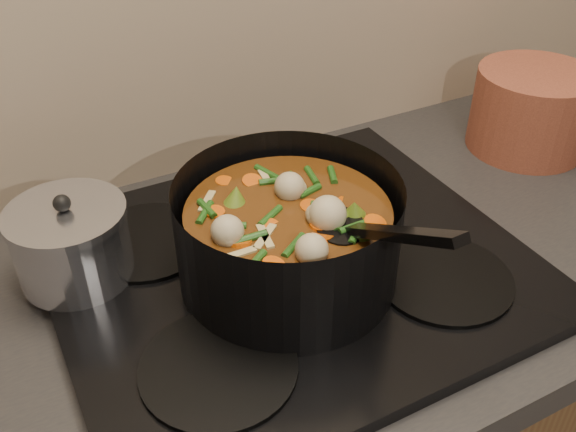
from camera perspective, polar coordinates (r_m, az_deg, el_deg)
name	(u,v)px	position (r m, az deg, el deg)	size (l,w,h in m)	color
stovetop	(290,265)	(0.88, 0.16, -4.41)	(0.62, 0.54, 0.03)	black
stockpot	(288,237)	(0.81, 0.04, -1.87)	(0.32, 0.40, 0.21)	black
saucepan	(72,243)	(0.87, -18.67, -2.27)	(0.15, 0.15, 0.12)	silver
terracotta_crock	(531,110)	(1.22, 20.79, 8.77)	(0.20, 0.20, 0.14)	brown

